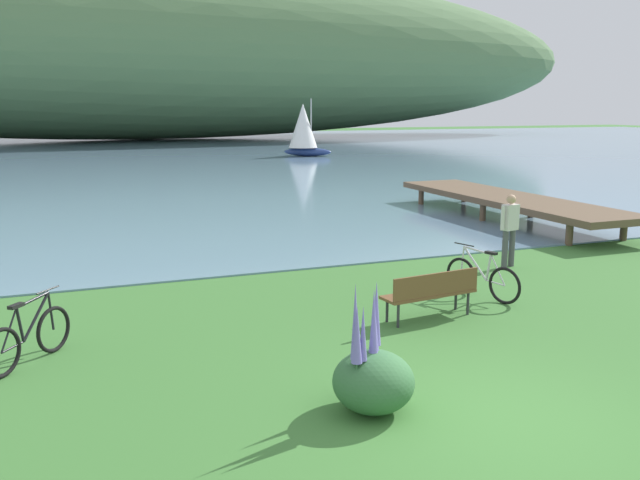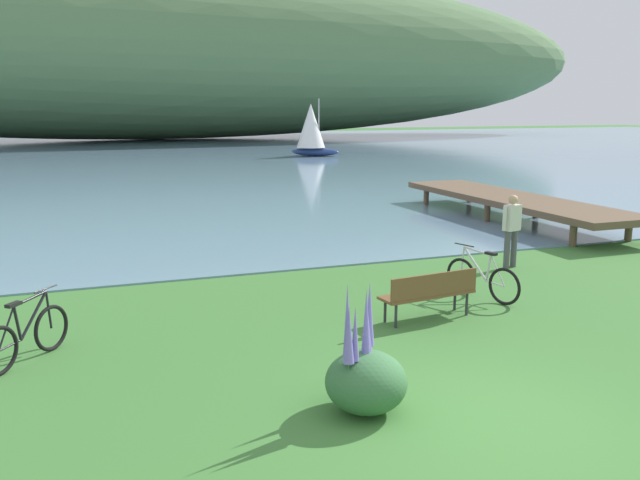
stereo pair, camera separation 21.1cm
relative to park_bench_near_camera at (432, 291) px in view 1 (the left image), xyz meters
name	(u,v)px [view 1 (the left image)]	position (x,y,z in m)	size (l,w,h in m)	color
ground_plane	(499,421)	(-1.24, -3.71, -0.52)	(200.00, 200.00, 0.00)	#3D7533
bay_water	(124,154)	(-1.24, 44.24, -0.50)	(180.00, 80.00, 0.04)	#6B8EA8
distant_hillside	(143,52)	(3.48, 67.78, 9.03)	(109.79, 28.00, 19.02)	#567A4C
park_bench_near_camera	(432,291)	(0.00, 0.00, 0.00)	(1.85, 0.70, 0.88)	brown
bicycle_leaning_near_bench	(482,278)	(1.62, 0.81, -0.12)	(0.60, 1.70, 1.01)	black
bicycle_beside_path	(29,338)	(-6.54, 0.32, -0.12)	(1.18, 1.40, 1.01)	black
person_at_shoreline	(510,226)	(3.73, 2.80, 0.46)	(0.60, 0.30, 1.71)	#4C4C51
echium_bush_beside_closest	(373,378)	(-2.54, -2.89, -0.08)	(1.02, 1.02, 1.68)	#386B3D
sailboat_toward_hillside	(304,129)	(11.14, 37.28, 1.50)	(3.54, 3.08, 4.21)	navy
pier_dock	(508,199)	(7.76, 8.24, 0.17)	(2.40, 10.00, 0.80)	brown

